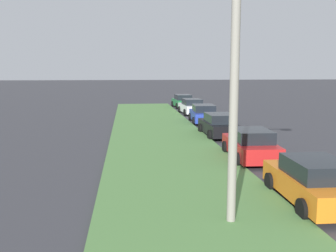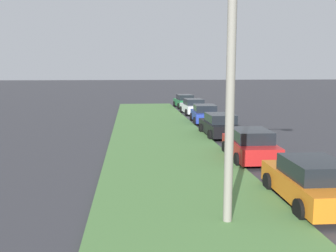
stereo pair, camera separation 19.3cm
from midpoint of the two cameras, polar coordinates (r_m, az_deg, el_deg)
grass_median at (r=16.89m, az=0.41°, el=-5.88°), size 60.00×6.00×0.12m
parked_car_orange at (r=13.04m, az=20.43°, el=-7.77°), size 4.34×2.10×1.47m
parked_car_red at (r=18.45m, az=11.89°, el=-2.75°), size 4.37×2.16×1.47m
parked_car_black at (r=24.54m, az=7.37°, el=0.11°), size 4.34×2.09×1.47m
parked_car_blue at (r=30.63m, az=5.11°, el=1.79°), size 4.39×2.20×1.47m
parked_car_white at (r=36.61m, az=3.39°, el=2.89°), size 4.39×2.19×1.47m
parked_car_green at (r=42.75m, az=2.08°, el=3.69°), size 4.39×2.20×1.47m
streetlight at (r=10.24m, az=11.33°, el=9.13°), size 0.55×2.88×7.50m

